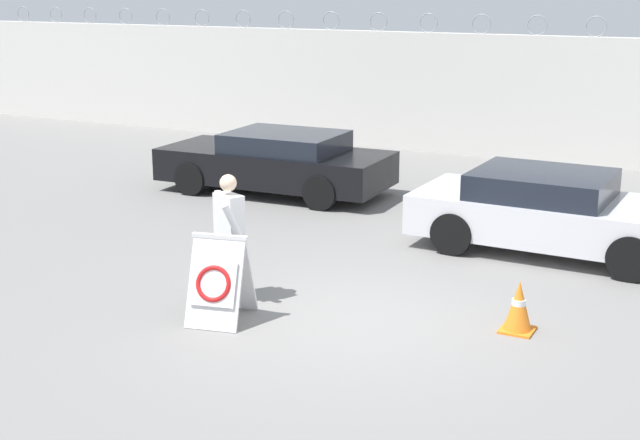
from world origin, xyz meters
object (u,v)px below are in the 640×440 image
object	(u,v)px
traffic_cone_near	(519,306)
parked_car_front_coupe	(277,162)
barricade_sign	(219,279)
security_guard	(229,232)
parked_car_rear_sedan	(551,212)

from	to	relation	value
traffic_cone_near	parked_car_front_coupe	distance (m)	7.94
barricade_sign	security_guard	world-z (taller)	security_guard
barricade_sign	security_guard	size ratio (longest dim) A/B	0.65
traffic_cone_near	parked_car_front_coupe	xyz separation A→B (m)	(-6.16, 5.00, 0.31)
traffic_cone_near	parked_car_rear_sedan	world-z (taller)	parked_car_rear_sedan
parked_car_front_coupe	parked_car_rear_sedan	distance (m)	5.93
traffic_cone_near	parked_car_front_coupe	bearing A→B (deg)	140.91
security_guard	parked_car_front_coupe	distance (m)	6.21
traffic_cone_near	parked_car_rear_sedan	size ratio (longest dim) A/B	0.15
barricade_sign	traffic_cone_near	size ratio (longest dim) A/B	1.72
barricade_sign	parked_car_rear_sedan	bearing A→B (deg)	46.26
parked_car_front_coupe	parked_car_rear_sedan	size ratio (longest dim) A/B	1.07
parked_car_rear_sedan	traffic_cone_near	bearing A→B (deg)	-81.42
barricade_sign	parked_car_rear_sedan	distance (m)	5.64
traffic_cone_near	security_guard	bearing A→B (deg)	-169.70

